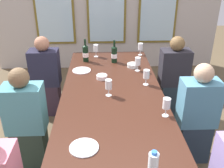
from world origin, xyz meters
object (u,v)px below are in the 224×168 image
Objects in this scene: dining_table at (113,105)px; tasting_bowl_1 at (133,65)px; wine_glass_1 at (140,47)px; seated_person_1 at (173,79)px; seated_person_3 at (196,117)px; wine_glass_7 at (146,75)px; seated_person_2 at (27,123)px; wine_bottle_1 at (86,53)px; wine_glass_2 at (96,49)px; tasting_bowl_2 at (102,77)px; white_plate_1 at (82,70)px; water_bottle at (153,168)px; wine_glass_3 at (167,104)px; wine_glass_0 at (138,62)px; wine_glass_4 at (109,85)px; wine_bottle_0 at (114,54)px; seated_person_0 at (46,79)px; white_plate_0 at (84,148)px.

tasting_bowl_1 is at bearing 70.83° from dining_table.
wine_glass_1 is 0.16× the size of seated_person_1.
seated_person_3 reaches higher than dining_table.
wine_glass_7 is at bearing -94.36° from wine_glass_1.
wine_bottle_1 is at bearing 63.86° from seated_person_2.
wine_glass_2 is 1.07m from wine_glass_7.
tasting_bowl_2 is (0.21, -0.57, -0.09)m from wine_bottle_1.
water_bottle is (0.55, -1.76, 0.11)m from white_plate_1.
tasting_bowl_2 is at bearing 125.00° from wine_glass_3.
tasting_bowl_2 is (0.25, -0.24, 0.02)m from white_plate_1.
seated_person_1 is (0.57, 0.08, -0.24)m from tasting_bowl_1.
white_plate_1 is 1.30× the size of wine_glass_0.
white_plate_1 is at bearing 57.06° from seated_person_2.
wine_glass_2 is 1.15m from wine_glass_4.
wine_bottle_0 reaches higher than wine_glass_4.
wine_glass_7 is 0.68m from seated_person_3.
wine_bottle_1 is 1.75× the size of wine_glass_0.
white_plate_1 is 0.70m from wine_glass_0.
seated_person_1 is (1.72, -0.07, 0.00)m from seated_person_0.
tasting_bowl_2 is 0.52m from wine_glass_7.
wine_glass_7 is at bearing -129.28° from seated_person_1.
tasting_bowl_1 is at bearing 65.92° from wine_glass_4.
seated_person_0 is (-1.19, 0.27, -0.34)m from wine_glass_0.
wine_bottle_0 is 1.73× the size of wine_glass_0.
seated_person_1 is at bearing -6.83° from wine_bottle_0.
wine_bottle_1 reaches higher than wine_glass_2.
wine_bottle_1 is (-0.07, 1.76, 0.11)m from white_plate_0.
white_plate_0 is at bearing -148.09° from seated_person_3.
wine_glass_1 is 0.16× the size of seated_person_2.
wine_glass_3 is 1.86m from seated_person_0.
seated_person_1 is (1.04, -0.32, -0.33)m from wine_glass_2.
wine_glass_3 and wine_glass_4 have the same top height.
wine_glass_2 is 0.16× the size of seated_person_2.
wine_glass_2 is (-0.18, 1.24, 0.18)m from dining_table.
wine_bottle_0 is at bearing 128.03° from seated_person_3.
white_plate_0 is 1.25× the size of wine_glass_7.
wine_glass_7 is 1.44m from seated_person_0.
wine_bottle_0 is 0.55m from tasting_bowl_2.
seated_person_2 is at bearing -142.73° from tasting_bowl_1.
tasting_bowl_1 is at bearing -20.61° from wine_bottle_1.
seated_person_0 reaches higher than water_bottle.
wine_glass_1 is 1.00× the size of wine_glass_3.
wine_bottle_0 is 0.27× the size of seated_person_2.
seated_person_0 is (-1.23, 0.66, -0.34)m from wine_glass_7.
water_bottle is 1.48m from seated_person_2.
seated_person_0 is at bearing 131.13° from dining_table.
wine_bottle_1 reaches higher than white_plate_1.
wine_bottle_0 is (0.06, 1.01, 0.17)m from dining_table.
seated_person_3 is at bearing 56.80° from water_bottle.
wine_glass_3 is (0.16, -1.13, 0.09)m from tasting_bowl_1.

